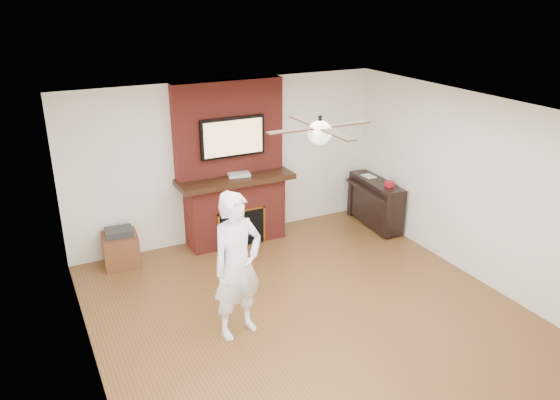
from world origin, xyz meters
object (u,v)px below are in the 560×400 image
person (237,266)px  side_table (121,248)px  piano (375,202)px  fireplace (233,180)px

person → side_table: person is taller
side_table → piano: size_ratio=0.45×
fireplace → piano: bearing=-13.4°
person → piano: person is taller
fireplace → person: (-0.91, -2.36, -0.13)m
side_table → fireplace: bearing=7.2°
person → piano: (3.21, 1.81, -0.44)m
person → piano: 3.72m
side_table → piano: piano is taller
fireplace → side_table: (-1.79, -0.07, -0.74)m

